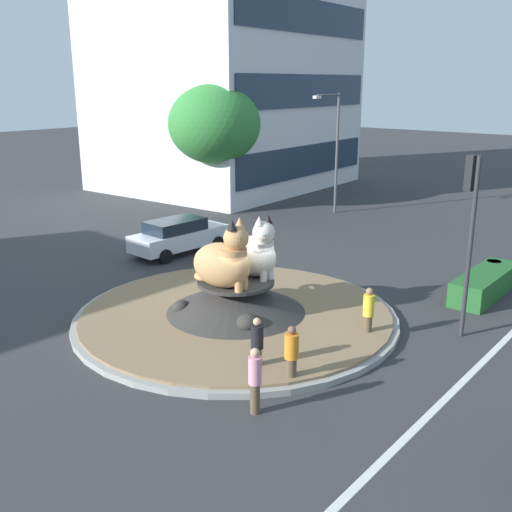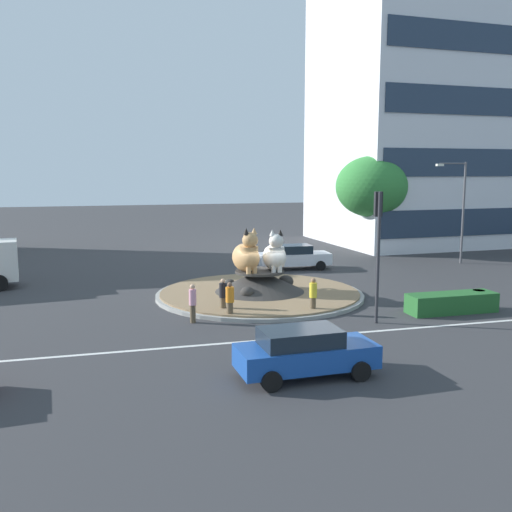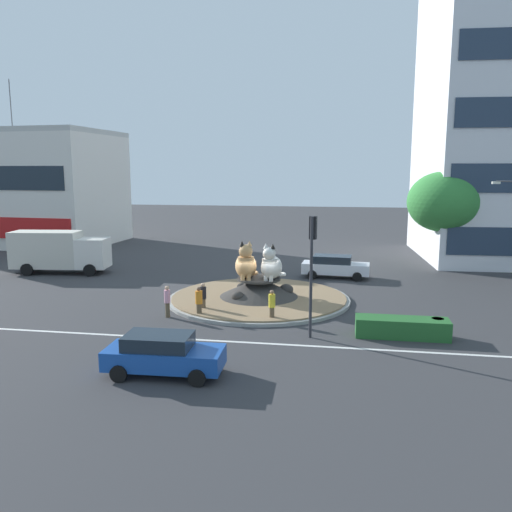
{
  "view_description": "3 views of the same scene",
  "coord_description": "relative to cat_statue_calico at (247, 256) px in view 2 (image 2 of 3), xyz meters",
  "views": [
    {
      "loc": [
        -13.98,
        -12.39,
        7.66
      ],
      "look_at": [
        1.25,
        0.17,
        1.88
      ],
      "focal_mm": 41.88,
      "sensor_mm": 36.0,
      "label": 1
    },
    {
      "loc": [
        -7.89,
        -28.24,
        6.55
      ],
      "look_at": [
        0.26,
        1.66,
        1.87
      ],
      "focal_mm": 40.4,
      "sensor_mm": 36.0,
      "label": 2
    },
    {
      "loc": [
        4.71,
        -29.33,
        7.67
      ],
      "look_at": [
        -0.11,
        -0.35,
        2.74
      ],
      "focal_mm": 36.04,
      "sensor_mm": 36.0,
      "label": 3
    }
  ],
  "objects": [
    {
      "name": "roundabout_island",
      "position": [
        0.74,
        0.2,
        -1.76
      ],
      "size": [
        10.76,
        10.76,
        1.37
      ],
      "color": "gray",
      "rests_on": "ground"
    },
    {
      "name": "office_tower",
      "position": [
        20.82,
        18.72,
        14.29
      ],
      "size": [
        17.2,
        14.85,
        32.98
      ],
      "rotation": [
        0.0,
        0.0,
        0.05
      ],
      "color": "silver",
      "rests_on": "ground"
    },
    {
      "name": "pedestrian_orange_shirt",
      "position": [
        -1.77,
        -3.93,
        -1.33
      ],
      "size": [
        0.37,
        0.37,
        1.67
      ],
      "rotation": [
        0.0,
        0.0,
        0.41
      ],
      "color": "brown",
      "rests_on": "ground"
    },
    {
      "name": "traffic_light_mast",
      "position": [
        4.19,
        -6.08,
        1.68
      ],
      "size": [
        0.36,
        0.45,
        5.62
      ],
      "rotation": [
        0.0,
        0.0,
        1.39
      ],
      "color": "#2D2D33",
      "rests_on": "ground"
    },
    {
      "name": "litter_bin",
      "position": [
        9.98,
        -5.17,
        -1.75
      ],
      "size": [
        0.56,
        0.56,
        0.9
      ],
      "color": "#2D4233",
      "rests_on": "ground"
    },
    {
      "name": "ground_plane",
      "position": [
        0.74,
        0.2,
        -2.2
      ],
      "size": [
        160.0,
        160.0,
        0.0
      ],
      "primitive_type": "plane",
      "color": "#333335"
    },
    {
      "name": "cat_statue_calico",
      "position": [
        0.0,
        0.0,
        0.0
      ],
      "size": [
        1.59,
        2.37,
        2.29
      ],
      "rotation": [
        0.0,
        0.0,
        -1.4
      ],
      "color": "tan",
      "rests_on": "roundabout_island"
    },
    {
      "name": "clipped_hedge_strip",
      "position": [
        8.37,
        -5.43,
        -1.75
      ],
      "size": [
        4.24,
        1.2,
        0.9
      ],
      "primitive_type": "cube",
      "color": "#235B28",
      "rests_on": "ground"
    },
    {
      "name": "lane_centreline",
      "position": [
        0.74,
        -7.36,
        -2.2
      ],
      "size": [
        112.0,
        0.2,
        0.01
      ],
      "primitive_type": "cube",
      "color": "silver",
      "rests_on": "ground"
    },
    {
      "name": "hatchback_near_shophouse",
      "position": [
        5.09,
        7.55,
        -1.36
      ],
      "size": [
        4.85,
        2.21,
        1.61
      ],
      "rotation": [
        0.0,
        0.0,
        -0.07
      ],
      "color": "silver",
      "rests_on": "ground"
    },
    {
      "name": "pedestrian_pink_shirt",
      "position": [
        -3.44,
        -4.08,
        -1.3
      ],
      "size": [
        0.32,
        0.32,
        1.69
      ],
      "rotation": [
        0.0,
        0.0,
        4.45
      ],
      "color": "brown",
      "rests_on": "ground"
    },
    {
      "name": "broadleaf_tree_behind_island",
      "position": [
        13.29,
        12.9,
        3.0
      ],
      "size": [
        5.53,
        5.53,
        7.57
      ],
      "color": "brown",
      "rests_on": "ground"
    },
    {
      "name": "pedestrian_yellow_shirt",
      "position": [
        2.09,
        -4.02,
        -1.32
      ],
      "size": [
        0.35,
        0.35,
        1.67
      ],
      "rotation": [
        0.0,
        0.0,
        0.98
      ],
      "color": "brown",
      "rests_on": "ground"
    },
    {
      "name": "streetlight_arm",
      "position": [
        17.03,
        6.78,
        1.9
      ],
      "size": [
        2.17,
        0.48,
        7.04
      ],
      "rotation": [
        0.0,
        0.0,
        2.99
      ],
      "color": "#4C4C51",
      "rests_on": "ground"
    },
    {
      "name": "cat_statue_white",
      "position": [
        1.5,
        -0.01,
        -0.05
      ],
      "size": [
        1.5,
        2.12,
        2.16
      ],
      "rotation": [
        0.0,
        0.0,
        -1.7
      ],
      "color": "silver",
      "rests_on": "roundabout_island"
    },
    {
      "name": "parked_car_right",
      "position": [
        -1.04,
        -11.5,
        -1.37
      ],
      "size": [
        4.5,
        2.09,
        1.59
      ],
      "rotation": [
        0.0,
        0.0,
        0.03
      ],
      "color": "#19479E",
      "rests_on": "ground"
    },
    {
      "name": "pedestrian_black_shirt",
      "position": [
        -1.85,
        -2.84,
        -1.35
      ],
      "size": [
        0.35,
        0.35,
        1.63
      ],
      "rotation": [
        0.0,
        0.0,
        4.81
      ],
      "color": "brown",
      "rests_on": "ground"
    }
  ]
}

